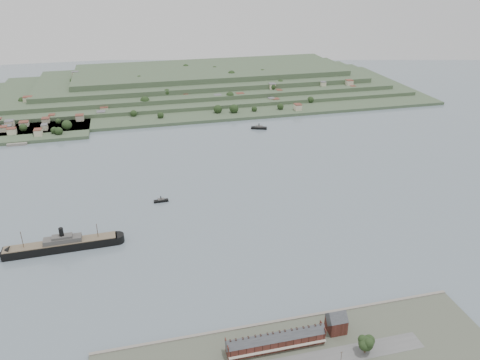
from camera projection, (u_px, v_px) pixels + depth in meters
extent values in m
plane|color=slate|center=(227.00, 207.00, 408.35)|extent=(1400.00, 1400.00, 0.00)
cube|color=gray|center=(282.00, 322.00, 277.10)|extent=(220.00, 2.00, 2.60)
cube|color=#432018|center=(276.00, 342.00, 256.46)|extent=(55.00, 8.00, 7.00)
cube|color=#35383D|center=(276.00, 337.00, 254.96)|extent=(55.60, 8.15, 8.15)
cube|color=#B6B3A1|center=(279.00, 349.00, 252.47)|extent=(55.00, 1.60, 0.25)
cube|color=#432018|center=(227.00, 345.00, 248.57)|extent=(0.50, 8.40, 3.00)
cube|color=#432018|center=(323.00, 327.00, 260.50)|extent=(0.50, 8.40, 3.00)
cube|color=#2F1F1A|center=(237.00, 341.00, 249.16)|extent=(0.90, 1.40, 3.20)
cube|color=#2F1F1A|center=(247.00, 339.00, 250.36)|extent=(0.90, 1.40, 3.20)
cube|color=#2F1F1A|center=(271.00, 335.00, 253.34)|extent=(0.90, 1.40, 3.20)
cube|color=#2F1F1A|center=(281.00, 333.00, 254.53)|extent=(0.90, 1.40, 3.20)
cube|color=#2F1F1A|center=(305.00, 329.00, 257.52)|extent=(0.90, 1.40, 3.20)
cube|color=#2F1F1A|center=(314.00, 327.00, 258.71)|extent=(0.90, 1.40, 3.20)
cube|color=#432018|center=(336.00, 324.00, 267.68)|extent=(10.00, 10.00, 9.00)
cube|color=#35383D|center=(337.00, 318.00, 265.75)|extent=(10.40, 10.18, 10.18)
cube|color=#3B5337|center=(177.00, 97.00, 723.27)|extent=(760.00, 260.00, 4.00)
cube|color=#3B5337|center=(188.00, 90.00, 747.61)|extent=(680.00, 220.00, 5.00)
cube|color=#3B5337|center=(195.00, 83.00, 761.67)|extent=(600.00, 200.00, 6.00)
cube|color=#3B5337|center=(203.00, 77.00, 775.30)|extent=(520.00, 180.00, 7.00)
cube|color=#3B5337|center=(210.00, 70.00, 788.49)|extent=(440.00, 160.00, 8.00)
cube|color=#3B5337|center=(28.00, 130.00, 583.38)|extent=(150.00, 90.00, 4.00)
cube|color=gray|center=(18.00, 143.00, 545.71)|extent=(22.00, 14.00, 2.80)
cube|color=black|center=(61.00, 246.00, 346.46)|extent=(81.09, 13.37, 6.28)
cone|color=black|center=(2.00, 255.00, 336.55)|extent=(11.11, 11.11, 10.77)
cylinder|color=black|center=(117.00, 238.00, 356.36)|extent=(10.77, 10.77, 6.28)
cube|color=brown|center=(60.00, 242.00, 345.00)|extent=(79.26, 12.41, 0.54)
cube|color=#4A4845|center=(63.00, 240.00, 344.59)|extent=(27.17, 8.94, 3.59)
cube|color=#4A4845|center=(62.00, 237.00, 343.55)|extent=(14.56, 6.74, 2.24)
cylinder|color=black|center=(61.00, 233.00, 342.09)|extent=(3.23, 3.23, 8.08)
cylinder|color=#412E1E|center=(22.00, 240.00, 336.26)|extent=(0.45, 0.45, 14.36)
cylinder|color=#412E1E|center=(97.00, 231.00, 349.41)|extent=(0.45, 0.45, 12.57)
cube|color=black|center=(161.00, 201.00, 415.78)|extent=(12.92, 3.90, 2.05)
cube|color=#4A4845|center=(161.00, 199.00, 415.12)|extent=(5.86, 2.95, 1.54)
cylinder|color=black|center=(161.00, 198.00, 414.39)|extent=(0.85, 0.85, 2.99)
cube|color=black|center=(34.00, 137.00, 563.98)|extent=(17.98, 10.48, 2.32)
cube|color=#4A4845|center=(33.00, 136.00, 563.23)|extent=(8.67, 6.31, 1.74)
cylinder|color=black|center=(33.00, 134.00, 562.40)|extent=(0.97, 0.97, 3.38)
cube|color=black|center=(259.00, 128.00, 594.04)|extent=(20.46, 12.12, 2.64)
cube|color=#4A4845|center=(259.00, 126.00, 593.19)|extent=(9.88, 7.25, 1.98)
cylinder|color=black|center=(259.00, 125.00, 592.25)|extent=(1.10, 1.10, 3.85)
cylinder|color=#412E1E|center=(365.00, 349.00, 253.57)|extent=(1.08, 1.08, 4.48)
sphere|color=black|center=(366.00, 344.00, 251.84)|extent=(8.07, 8.07, 8.07)
sphere|color=black|center=(369.00, 340.00, 252.73)|extent=(6.28, 6.28, 6.28)
sphere|color=black|center=(364.00, 345.00, 250.08)|extent=(5.74, 5.74, 5.74)
sphere|color=black|center=(369.00, 343.00, 249.25)|extent=(5.38, 5.38, 5.38)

